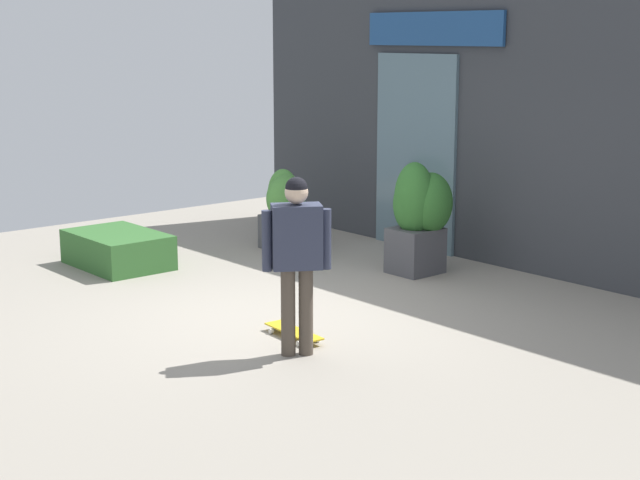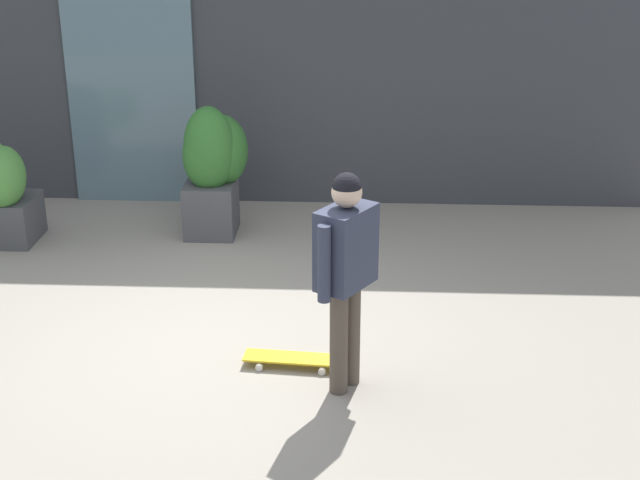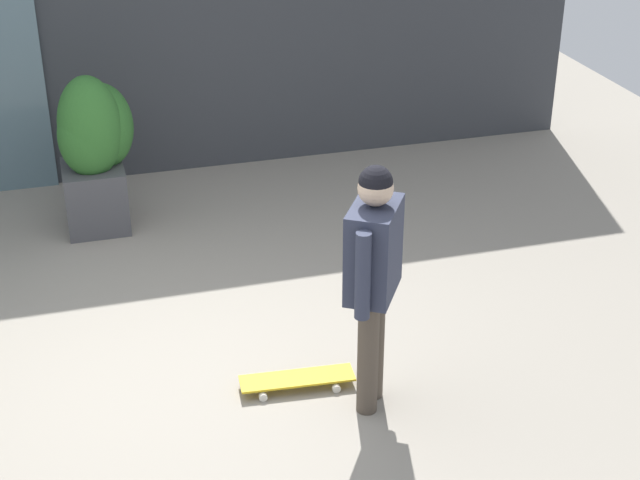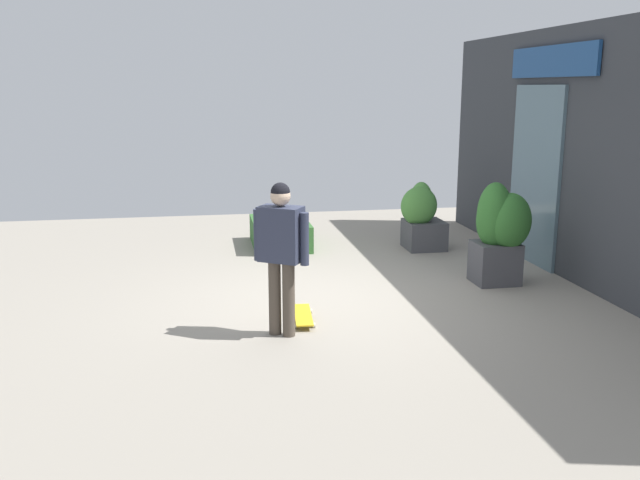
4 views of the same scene
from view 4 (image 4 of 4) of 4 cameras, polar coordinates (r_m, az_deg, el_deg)
ground_plane at (r=8.34m, az=0.62°, el=-5.12°), size 12.00×12.00×0.00m
building_facade at (r=9.32m, az=22.34°, el=6.38°), size 8.95×0.31×3.36m
skateboarder at (r=6.96m, az=-3.29°, el=-0.32°), size 0.45×0.54×1.62m
skateboard at (r=7.63m, az=-1.44°, el=-6.34°), size 0.75×0.28×0.08m
planter_box_left at (r=9.17m, az=14.78°, el=0.92°), size 0.64×0.68×1.36m
planter_box_right at (r=10.98m, az=8.53°, el=1.98°), size 0.64×0.73×1.08m
hedge_ledge at (r=11.14m, az=-3.37°, el=0.58°), size 1.33×0.90×0.43m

